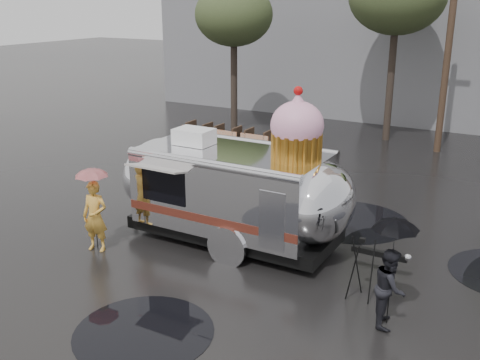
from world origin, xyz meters
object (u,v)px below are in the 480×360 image
Objects in this scene: person_left at (95,216)px; person_right at (390,287)px; airstream_trailer at (237,187)px; tripod at (361,263)px.

person_left is 7.58m from person_right.
airstream_trailer reaches higher than person_right.
person_left is 1.14× the size of person_right.
person_left is (-2.92, -2.26, -0.62)m from airstream_trailer.
airstream_trailer is 4.11m from tripod.
airstream_trailer is 5.64× the size of tripod.
airstream_trailer reaches higher than person_left.
airstream_trailer is 3.74m from person_left.
tripod is at bearing -18.73° from airstream_trailer.
tripod is at bearing -4.06° from person_left.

